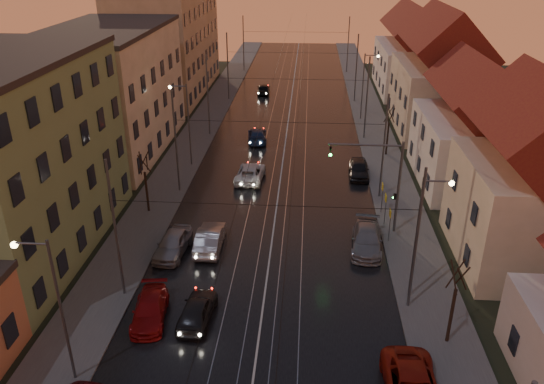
% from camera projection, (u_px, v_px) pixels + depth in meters
% --- Properties ---
extents(road, '(16.00, 120.00, 0.04)m').
position_uv_depth(road, '(287.00, 134.00, 60.05)').
color(road, black).
rests_on(road, ground).
extents(sidewalk_left, '(4.00, 120.00, 0.15)m').
position_uv_depth(sidewalk_left, '(199.00, 131.00, 60.65)').
color(sidewalk_left, '#4C4C4C').
rests_on(sidewalk_left, ground).
extents(sidewalk_right, '(4.00, 120.00, 0.15)m').
position_uv_depth(sidewalk_right, '(375.00, 135.00, 59.40)').
color(sidewalk_right, '#4C4C4C').
rests_on(sidewalk_right, ground).
extents(tram_rail_0, '(0.06, 120.00, 0.03)m').
position_uv_depth(tram_rail_0, '(267.00, 133.00, 60.17)').
color(tram_rail_0, gray).
rests_on(tram_rail_0, road).
extents(tram_rail_1, '(0.06, 120.00, 0.03)m').
position_uv_depth(tram_rail_1, '(280.00, 133.00, 60.08)').
color(tram_rail_1, gray).
rests_on(tram_rail_1, road).
extents(tram_rail_2, '(0.06, 120.00, 0.03)m').
position_uv_depth(tram_rail_2, '(293.00, 134.00, 59.98)').
color(tram_rail_2, gray).
rests_on(tram_rail_2, road).
extents(tram_rail_3, '(0.06, 120.00, 0.03)m').
position_uv_depth(tram_rail_3, '(306.00, 134.00, 59.89)').
color(tram_rail_3, gray).
rests_on(tram_rail_3, road).
extents(apartment_left_1, '(10.00, 18.00, 13.00)m').
position_uv_depth(apartment_left_1, '(5.00, 163.00, 34.92)').
color(apartment_left_1, '#678655').
rests_on(apartment_left_1, ground).
extents(apartment_left_2, '(10.00, 20.00, 12.00)m').
position_uv_depth(apartment_left_2, '(111.00, 93.00, 53.18)').
color(apartment_left_2, tan).
rests_on(apartment_left_2, ground).
extents(apartment_left_3, '(10.00, 24.00, 14.00)m').
position_uv_depth(apartment_left_3, '(168.00, 42.00, 74.41)').
color(apartment_left_3, '#958460').
rests_on(apartment_left_3, ground).
extents(house_right_1, '(8.67, 10.20, 10.80)m').
position_uv_depth(house_right_1, '(534.00, 186.00, 34.11)').
color(house_right_1, '#C0B394').
rests_on(house_right_1, ground).
extents(house_right_2, '(9.18, 12.24, 9.20)m').
position_uv_depth(house_right_2, '(476.00, 133.00, 46.18)').
color(house_right_2, silver).
rests_on(house_right_2, ground).
extents(house_right_3, '(9.18, 14.28, 11.50)m').
position_uv_depth(house_right_3, '(440.00, 79.00, 59.23)').
color(house_right_3, '#C0B394').
rests_on(house_right_3, ground).
extents(house_right_4, '(9.18, 16.32, 10.00)m').
position_uv_depth(house_right_4, '(412.00, 55.00, 75.79)').
color(house_right_4, silver).
rests_on(house_right_4, ground).
extents(catenary_pole_l_1, '(0.16, 0.16, 9.00)m').
position_uv_depth(catenary_pole_l_1, '(116.00, 231.00, 30.70)').
color(catenary_pole_l_1, '#595B60').
rests_on(catenary_pole_l_1, ground).
extents(catenary_pole_r_1, '(0.16, 0.16, 9.00)m').
position_uv_depth(catenary_pole_r_1, '(416.00, 242.00, 29.63)').
color(catenary_pole_r_1, '#595B60').
rests_on(catenary_pole_r_1, ground).
extents(catenary_pole_l_2, '(0.16, 0.16, 9.00)m').
position_uv_depth(catenary_pole_l_2, '(176.00, 143.00, 44.24)').
color(catenary_pole_l_2, '#595B60').
rests_on(catenary_pole_l_2, ground).
extents(catenary_pole_r_2, '(0.16, 0.16, 9.00)m').
position_uv_depth(catenary_pole_r_2, '(384.00, 148.00, 43.16)').
color(catenary_pole_r_2, '#595B60').
rests_on(catenary_pole_r_2, ground).
extents(catenary_pole_l_3, '(0.16, 0.16, 9.00)m').
position_uv_depth(catenary_pole_l_3, '(208.00, 96.00, 57.77)').
color(catenary_pole_l_3, '#595B60').
rests_on(catenary_pole_l_3, ground).
extents(catenary_pole_r_3, '(0.16, 0.16, 9.00)m').
position_uv_depth(catenary_pole_r_3, '(367.00, 99.00, 56.70)').
color(catenary_pole_r_3, '#595B60').
rests_on(catenary_pole_r_3, ground).
extents(catenary_pole_l_4, '(0.16, 0.16, 9.00)m').
position_uv_depth(catenary_pole_l_4, '(228.00, 67.00, 71.31)').
color(catenary_pole_l_4, '#595B60').
rests_on(catenary_pole_l_4, ground).
extents(catenary_pole_r_4, '(0.16, 0.16, 9.00)m').
position_uv_depth(catenary_pole_r_4, '(356.00, 69.00, 70.23)').
color(catenary_pole_r_4, '#595B60').
rests_on(catenary_pole_r_4, ground).
extents(catenary_pole_l_5, '(0.16, 0.16, 9.00)m').
position_uv_depth(catenary_pole_l_5, '(243.00, 44.00, 87.55)').
color(catenary_pole_l_5, '#595B60').
rests_on(catenary_pole_l_5, ground).
extents(catenary_pole_r_5, '(0.16, 0.16, 9.00)m').
position_uv_depth(catenary_pole_r_5, '(348.00, 45.00, 86.47)').
color(catenary_pole_r_5, '#595B60').
rests_on(catenary_pole_r_5, ground).
extents(street_lamp_0, '(1.75, 0.32, 8.00)m').
position_uv_depth(street_lamp_0, '(53.00, 299.00, 24.25)').
color(street_lamp_0, '#595B60').
rests_on(street_lamp_0, ground).
extents(street_lamp_1, '(1.75, 0.32, 8.00)m').
position_uv_depth(street_lamp_1, '(423.00, 227.00, 30.33)').
color(street_lamp_1, '#595B60').
rests_on(street_lamp_1, ground).
extents(street_lamp_2, '(1.75, 0.32, 8.00)m').
position_uv_depth(street_lamp_2, '(185.00, 117.00, 49.52)').
color(street_lamp_2, '#595B60').
rests_on(street_lamp_2, ground).
extents(street_lamp_3, '(1.75, 0.32, 8.00)m').
position_uv_depth(street_lamp_3, '(366.00, 80.00, 62.82)').
color(street_lamp_3, '#595B60').
rests_on(street_lamp_3, ground).
extents(traffic_light_mast, '(5.30, 0.32, 7.20)m').
position_uv_depth(traffic_light_mast, '(386.00, 176.00, 37.74)').
color(traffic_light_mast, '#595B60').
rests_on(traffic_light_mast, ground).
extents(bare_tree_0, '(1.09, 1.09, 5.11)m').
position_uv_depth(bare_tree_0, '(146.00, 184.00, 41.59)').
color(bare_tree_0, black).
rests_on(bare_tree_0, ground).
extents(bare_tree_1, '(1.09, 1.09, 5.11)m').
position_uv_depth(bare_tree_1, '(453.00, 305.00, 27.68)').
color(bare_tree_1, black).
rests_on(bare_tree_1, ground).
extents(bare_tree_2, '(1.09, 1.09, 5.11)m').
position_uv_depth(bare_tree_2, '(388.00, 132.00, 52.93)').
color(bare_tree_2, black).
rests_on(bare_tree_2, ground).
extents(driving_car_0, '(1.95, 4.32, 1.44)m').
position_uv_depth(driving_car_0, '(197.00, 310.00, 30.16)').
color(driving_car_0, black).
rests_on(driving_car_0, ground).
extents(driving_car_1, '(1.71, 4.79, 1.57)m').
position_uv_depth(driving_car_1, '(210.00, 238.00, 37.32)').
color(driving_car_1, gray).
rests_on(driving_car_1, ground).
extents(driving_car_2, '(2.62, 5.20, 1.41)m').
position_uv_depth(driving_car_2, '(250.00, 173.00, 48.12)').
color(driving_car_2, silver).
rests_on(driving_car_2, ground).
extents(driving_car_3, '(2.47, 5.01, 1.40)m').
position_uv_depth(driving_car_3, '(257.00, 135.00, 57.56)').
color(driving_car_3, '#19294C').
rests_on(driving_car_3, ground).
extents(driving_car_4, '(1.99, 4.40, 1.47)m').
position_uv_depth(driving_car_4, '(263.00, 89.00, 75.65)').
color(driving_car_4, black).
rests_on(driving_car_4, ground).
extents(parked_left_2, '(2.36, 4.67, 1.30)m').
position_uv_depth(parked_left_2, '(150.00, 309.00, 30.30)').
color(parked_left_2, maroon).
rests_on(parked_left_2, ground).
extents(parked_left_3, '(2.25, 4.72, 1.56)m').
position_uv_depth(parked_left_3, '(173.00, 244.00, 36.68)').
color(parked_left_3, '#949398').
rests_on(parked_left_3, ground).
extents(parked_right_1, '(2.60, 5.34, 1.49)m').
position_uv_depth(parked_right_1, '(367.00, 239.00, 37.26)').
color(parked_right_1, gray).
rests_on(parked_right_1, ground).
extents(parked_right_2, '(1.94, 4.46, 1.50)m').
position_uv_depth(parked_right_2, '(359.00, 169.00, 48.89)').
color(parked_right_2, black).
rests_on(parked_right_2, ground).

